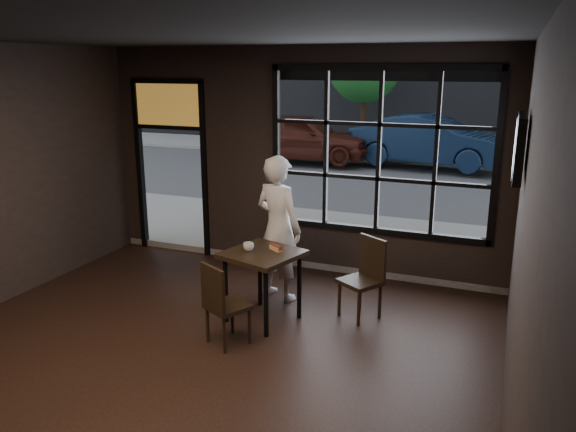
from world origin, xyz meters
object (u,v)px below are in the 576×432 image
at_px(man, 278,228).
at_px(chair_near, 228,303).
at_px(cafe_table, 263,286).
at_px(navy_car, 430,141).

bearing_deg(man, chair_near, 107.56).
bearing_deg(chair_near, cafe_table, -71.51).
bearing_deg(man, cafe_table, 115.73).
relative_size(cafe_table, navy_car, 0.19).
distance_m(cafe_table, navy_car, 10.87).
height_order(cafe_table, chair_near, chair_near).
distance_m(man, navy_car, 10.17).
bearing_deg(man, navy_car, -74.31).
xyz_separation_m(chair_near, navy_car, (0.46, 11.53, 0.37)).
bearing_deg(chair_near, man, -62.97).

